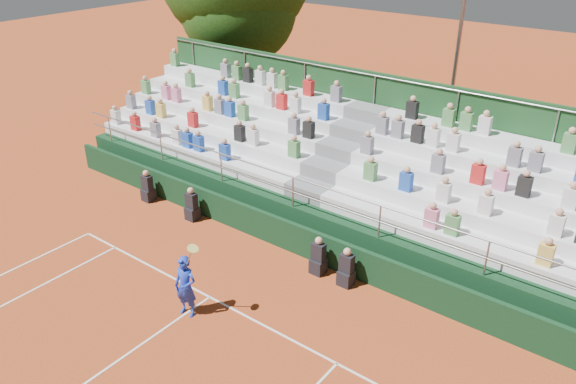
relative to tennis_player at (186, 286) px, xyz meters
The scene contains 7 objects.
ground 1.20m from the tennis_player, 93.05° to the left, with size 90.00×90.00×0.00m, color #AC441C.
courtside_wall 4.05m from the tennis_player, 90.63° to the left, with size 20.00×0.15×1.00m, color black.
line_officials 3.82m from the tennis_player, 109.81° to the left, with size 8.77×0.40×1.19m.
grandstand 7.27m from the tennis_player, 90.32° to the left, with size 20.00×5.20×4.40m.
tennis_player is the anchor object (origin of this frame).
tree_west 16.65m from the tennis_player, 126.62° to the left, with size 5.59×5.59×8.09m.
floodlight_mast 14.64m from the tennis_player, 86.17° to the left, with size 0.60×0.25×8.64m.
Camera 1 is at (9.17, -8.47, 9.41)m, focal length 35.00 mm.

